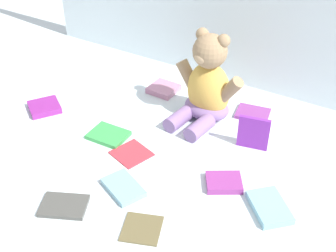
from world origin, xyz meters
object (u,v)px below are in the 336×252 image
at_px(book_case_0, 253,133).
at_px(book_case_2, 142,228).
at_px(book_case_5, 269,207).
at_px(teddy_bear, 207,88).
at_px(book_case_7, 64,206).
at_px(book_case_9, 164,89).
at_px(book_case_8, 253,113).
at_px(book_case_10, 108,135).
at_px(book_case_3, 131,153).
at_px(book_case_1, 224,182).
at_px(book_case_4, 123,187).
at_px(book_case_6, 44,107).

bearing_deg(book_case_0, book_case_2, -115.48).
bearing_deg(book_case_5, teddy_bear, 94.42).
height_order(book_case_7, book_case_9, book_case_9).
distance_m(book_case_8, book_case_10, 0.47).
bearing_deg(book_case_9, book_case_0, -107.48).
distance_m(book_case_3, book_case_8, 0.43).
distance_m(book_case_1, book_case_9, 0.50).
relative_size(teddy_bear, book_case_5, 2.42).
relative_size(book_case_1, book_case_8, 0.89).
bearing_deg(book_case_7, book_case_8, 133.32).
bearing_deg(book_case_3, book_case_7, 102.17).
xyz_separation_m(book_case_0, book_case_10, (-0.39, -0.17, -0.05)).
distance_m(book_case_4, book_case_10, 0.24).
distance_m(book_case_0, book_case_9, 0.41).
relative_size(book_case_0, book_case_7, 0.92).
relative_size(book_case_5, book_case_6, 1.25).
distance_m(book_case_2, book_case_9, 0.63).
relative_size(book_case_3, book_case_7, 0.85).
xyz_separation_m(book_case_2, book_case_9, (-0.28, 0.56, 0.01)).
relative_size(teddy_bear, book_case_8, 2.78).
relative_size(book_case_0, book_case_10, 0.94).
height_order(teddy_bear, book_case_1, teddy_bear).
distance_m(book_case_1, book_case_3, 0.28).
bearing_deg(book_case_9, book_case_3, -161.48).
distance_m(book_case_3, book_case_9, 0.36).
xyz_separation_m(book_case_0, book_case_6, (-0.66, -0.16, -0.04)).
bearing_deg(book_case_1, book_case_9, 18.24).
bearing_deg(book_case_0, book_case_3, -155.76).
bearing_deg(book_case_9, book_case_5, -121.76).
bearing_deg(book_case_3, book_case_9, -55.81).
bearing_deg(book_case_6, book_case_7, -96.44).
relative_size(book_case_3, book_case_9, 1.05).
xyz_separation_m(book_case_7, book_case_9, (-0.07, 0.60, 0.00)).
distance_m(book_case_5, book_case_9, 0.62).
bearing_deg(book_case_1, book_case_10, 56.53).
xyz_separation_m(book_case_5, book_case_9, (-0.52, 0.35, 0.00)).
distance_m(book_case_1, book_case_2, 0.26).
bearing_deg(book_case_1, book_case_5, -131.54).
distance_m(book_case_5, book_case_8, 0.42).
height_order(teddy_bear, book_case_5, teddy_bear).
relative_size(book_case_4, book_case_10, 1.02).
xyz_separation_m(book_case_0, book_case_4, (-0.22, -0.34, -0.04)).
relative_size(book_case_1, book_case_3, 0.95).
xyz_separation_m(book_case_0, book_case_7, (-0.31, -0.46, -0.05)).
bearing_deg(book_case_5, book_case_10, 131.90).
height_order(teddy_bear, book_case_7, teddy_bear).
height_order(book_case_0, book_case_4, book_case_0).
bearing_deg(book_case_5, book_case_0, 78.05).
relative_size(book_case_5, book_case_8, 1.15).
bearing_deg(book_case_9, book_case_7, -170.70).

